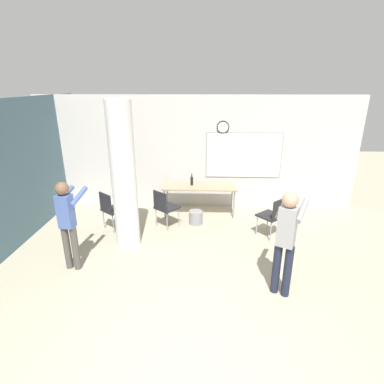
{
  "coord_description": "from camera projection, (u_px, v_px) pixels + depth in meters",
  "views": [
    {
      "loc": [
        0.16,
        -2.39,
        3.03
      ],
      "look_at": [
        -0.03,
        2.64,
        1.21
      ],
      "focal_mm": 28.0,
      "sensor_mm": 36.0,
      "label": 1
    }
  ],
  "objects": [
    {
      "name": "support_pillar",
      "position": [
        124.0,
        177.0,
        5.56
      ],
      "size": [
        0.47,
        0.47,
        2.8
      ],
      "color": "white",
      "rests_on": "ground_plane"
    },
    {
      "name": "chair_near_pillar",
      "position": [
        111.0,
        208.0,
        6.48
      ],
      "size": [
        0.62,
        0.62,
        0.87
      ],
      "color": "#232328",
      "rests_on": "ground_plane"
    },
    {
      "name": "waste_bin",
      "position": [
        196.0,
        217.0,
        6.87
      ],
      "size": [
        0.32,
        0.32,
        0.3
      ],
      "color": "gray",
      "rests_on": "ground_plane"
    },
    {
      "name": "wall_back",
      "position": [
        198.0,
        153.0,
        7.56
      ],
      "size": [
        8.0,
        0.15,
        2.8
      ],
      "color": "silver",
      "rests_on": "ground_plane"
    },
    {
      "name": "bottle_on_table",
      "position": [
        192.0,
        181.0,
        7.21
      ],
      "size": [
        0.07,
        0.07,
        0.28
      ],
      "color": "black",
      "rests_on": "folding_table"
    },
    {
      "name": "folding_table",
      "position": [
        199.0,
        188.0,
        7.22
      ],
      "size": [
        1.76,
        0.66,
        0.73
      ],
      "color": "tan",
      "rests_on": "ground_plane"
    },
    {
      "name": "ground_plane",
      "position": [
        186.0,
        378.0,
        3.28
      ],
      "size": [
        24.0,
        24.0,
        0.0
      ],
      "primitive_type": "plane",
      "color": "#ADA389"
    },
    {
      "name": "chair_table_left",
      "position": [
        165.0,
        206.0,
        6.58
      ],
      "size": [
        0.62,
        0.62,
        0.87
      ],
      "color": "#232328",
      "rests_on": "ground_plane"
    },
    {
      "name": "chair_mid_room",
      "position": [
        273.0,
        214.0,
        6.16
      ],
      "size": [
        0.62,
        0.62,
        0.87
      ],
      "color": "#232328",
      "rests_on": "ground_plane"
    },
    {
      "name": "person_watching_back",
      "position": [
        68.0,
        219.0,
        4.95
      ],
      "size": [
        0.41,
        0.61,
        1.58
      ],
      "color": "#514C47",
      "rests_on": "ground_plane"
    },
    {
      "name": "person_playing_side",
      "position": [
        286.0,
        236.0,
        4.3
      ],
      "size": [
        0.57,
        0.69,
        1.66
      ],
      "color": "#1E2338",
      "rests_on": "ground_plane"
    }
  ]
}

